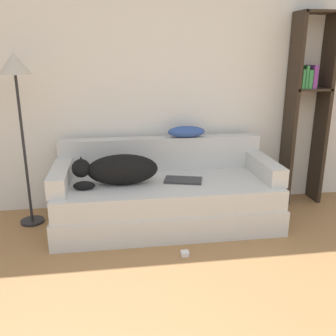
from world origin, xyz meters
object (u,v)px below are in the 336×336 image
at_px(couch, 167,203).
at_px(power_adapter, 185,253).
at_px(bookshelf, 307,102).
at_px(floor_lamp, 16,81).
at_px(dog, 118,170).
at_px(throw_pillow, 186,132).
at_px(laptop, 183,180).

distance_m(couch, power_adapter, 0.63).
xyz_separation_m(bookshelf, floor_lamp, (-2.74, -0.18, 0.25)).
xyz_separation_m(dog, throw_pillow, (0.68, 0.39, 0.24)).
xyz_separation_m(couch, floor_lamp, (-1.25, 0.20, 1.10)).
relative_size(bookshelf, power_adapter, 31.63).
bearing_deg(couch, laptop, -12.27).
bearing_deg(laptop, couch, -176.42).
bearing_deg(floor_lamp, couch, -9.07).
height_order(couch, power_adapter, couch).
bearing_deg(power_adapter, laptop, 81.30).
bearing_deg(couch, floor_lamp, 170.93).
height_order(laptop, throw_pillow, throw_pillow).
bearing_deg(laptop, power_adapter, -82.85).
height_order(dog, throw_pillow, throw_pillow).
distance_m(dog, bookshelf, 2.03).
bearing_deg(floor_lamp, power_adapter, -31.46).
relative_size(dog, laptop, 1.99).
distance_m(floor_lamp, power_adapter, 2.00).
xyz_separation_m(throw_pillow, floor_lamp, (-1.50, -0.14, 0.51)).
relative_size(laptop, bookshelf, 0.20).
bearing_deg(floor_lamp, laptop, -9.41).
distance_m(throw_pillow, power_adapter, 1.24).
bearing_deg(throw_pillow, laptop, -104.49).
relative_size(couch, laptop, 5.38).
height_order(throw_pillow, floor_lamp, floor_lamp).
height_order(throw_pillow, bookshelf, bookshelf).
bearing_deg(floor_lamp, dog, -16.60).
distance_m(dog, floor_lamp, 1.13).
bearing_deg(throw_pillow, floor_lamp, -174.48).
xyz_separation_m(bookshelf, power_adapter, (-1.43, -0.98, -1.04)).
height_order(bookshelf, power_adapter, bookshelf).
bearing_deg(bookshelf, dog, -167.73).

